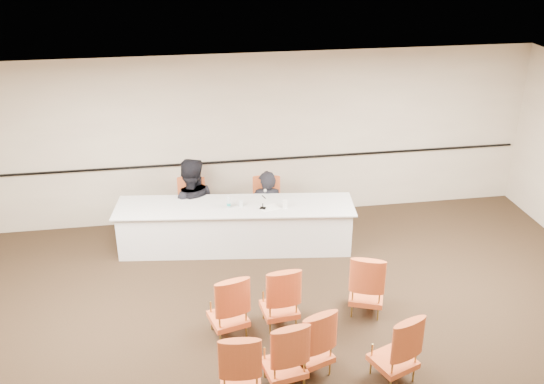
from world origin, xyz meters
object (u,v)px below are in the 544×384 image
Objects in this scene: aud_chair_back_right at (395,346)px; aud_chair_extra at (310,339)px; aud_chair_back_mid at (284,352)px; panelist_main_chair at (267,206)px; water_bottle at (229,202)px; aud_chair_front_mid at (280,295)px; panelist_second at (191,210)px; coffee_cup at (285,204)px; aud_chair_front_left at (228,304)px; aud_chair_back_left at (240,363)px; panelist_main at (267,214)px; drinking_glass at (241,203)px; panel_table at (235,227)px; panelist_second_chair at (191,207)px; microphone at (263,201)px; aud_chair_front_right at (367,283)px.

aud_chair_extra is at bearing 142.62° from aud_chair_back_right.
panelist_main_chair is at bearing 73.90° from aud_chair_back_mid.
water_bottle reaches higher than aud_chair_back_mid.
aud_chair_front_mid is (0.46, -2.12, -0.41)m from water_bottle.
coffee_cup is at bearing 153.04° from panelist_second.
aud_chair_front_left and aud_chair_back_left have the same top height.
aud_chair_front_left is (-0.95, -2.78, 0.00)m from panelist_main_chair.
aud_chair_back_right is (1.83, 0.01, 0.00)m from aud_chair_back_left.
aud_chair_back_left is 0.54m from aud_chair_back_mid.
panelist_main is at bearing 38.35° from water_bottle.
drinking_glass is (-0.51, -0.54, 0.35)m from panelist_main_chair.
drinking_glass is 0.11× the size of aud_chair_back_right.
panel_table is 4.08× the size of panelist_main_chair.
water_bottle is at bearing 96.50° from aud_chair_front_mid.
panel_table is at bearing 165.77° from coffee_cup.
panelist_second_chair is at bearing 104.53° from aud_chair_front_mid.
panelist_main is 0.16m from panelist_main_chair.
microphone is at bearing 82.09° from aud_chair_front_mid.
microphone is (1.13, -0.85, 0.44)m from panelist_second_chair.
panelist_second_chair and aud_chair_front_right have the same top height.
panel_table is 4.08× the size of aud_chair_front_mid.
aud_chair_front_mid is at bearing 81.54° from aud_chair_extra.
aud_chair_back_right is (1.51, -3.43, 0.09)m from panel_table.
aud_chair_back_right reaches higher than panel_table.
aud_chair_front_left is 1.00× the size of aud_chair_back_mid.
panel_table is 0.79m from panelist_main.
drinking_glass is at bearing 91.14° from aud_chair_front_mid.
aud_chair_front_right is 1.00× the size of aud_chair_back_mid.
panelist_second is 4.09m from aud_chair_back_mid.
drinking_glass is (-0.33, 0.15, -0.09)m from microphone.
aud_chair_front_right and aud_chair_back_left have the same top height.
aud_chair_front_left is 1.00× the size of aud_chair_front_mid.
drinking_glass is at bearing 81.73° from aud_chair_back_mid.
aud_chair_back_right reaches higher than drinking_glass.
aud_chair_back_mid is at bearing -100.60° from coffee_cup.
drinking_glass is 0.11× the size of aud_chair_back_left.
panelist_second_chair is 1.02m from water_bottle.
panelist_second is at bearing 100.45° from aud_chair_back_left.
aud_chair_back_right is at bearing -46.11° from aud_chair_front_left.
panelist_second_chair is at bearing 151.01° from aud_chair_front_right.
aud_chair_front_mid is at bearing -88.02° from panelist_main_chair.
aud_chair_extra is (0.87, 0.28, 0.00)m from aud_chair_back_left.
aud_chair_front_mid is 1.00× the size of aud_chair_back_right.
aud_chair_back_left is at bearing -79.70° from microphone.
aud_chair_front_left is at bearing 96.51° from aud_chair_back_left.
panelist_main_chair is at bearing 105.08° from coffee_cup.
drinking_glass is at bearing 91.24° from aud_chair_back_right.
coffee_cup is 2.08m from aud_chair_front_right.
aud_chair_front_right is 1.86m from aud_chair_back_mid.
microphone is 1.33× the size of water_bottle.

